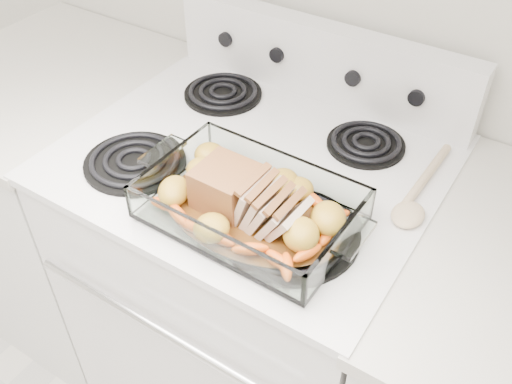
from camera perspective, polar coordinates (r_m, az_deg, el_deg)
The scene contains 6 objects.
electric_range at distance 1.54m, azimuth -0.27°, elevation -9.71°, with size 0.78×0.70×1.12m.
counter_left at distance 1.88m, azimuth -17.49°, elevation -0.99°, with size 0.58×0.68×0.93m.
baking_dish at distance 1.05m, azimuth -0.59°, elevation -1.78°, with size 0.38×0.25×0.07m.
pork_roast at distance 1.04m, azimuth -1.56°, elevation -0.21°, with size 0.21×0.10×0.08m.
roast_vegetables at distance 1.07m, azimuth 0.40°, elevation -0.01°, with size 0.40×0.22×0.05m.
wooden_spoon at distance 1.14m, azimuth 15.76°, elevation -0.44°, with size 0.06×0.28×0.02m.
Camera 1 is at (0.53, 0.85, 1.68)m, focal length 40.00 mm.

